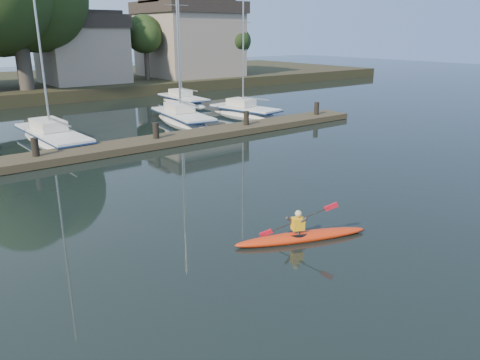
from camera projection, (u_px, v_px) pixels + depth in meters
ground at (308, 260)px, 12.21m from camera, size 160.00×160.00×0.00m
kayak at (301, 235)px, 13.35m from camera, size 3.94×1.94×1.28m
dock at (101, 150)px, 22.72m from camera, size 34.00×2.00×1.80m
sailboat_2 at (54, 145)px, 25.36m from camera, size 2.34×8.61×14.13m
sailboat_3 at (182, 124)px, 31.00m from camera, size 3.13×8.03×12.61m
sailboat_4 at (245, 117)px, 33.54m from camera, size 3.03×6.71×11.00m
sailboat_7 at (183, 105)px, 39.17m from camera, size 2.08×7.10×11.37m
shore at (4, 60)px, 42.58m from camera, size 90.00×25.25×12.75m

